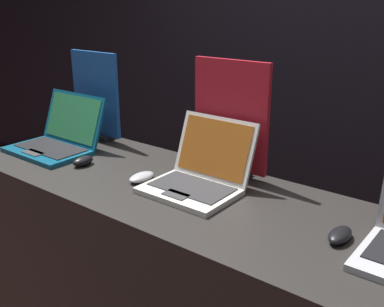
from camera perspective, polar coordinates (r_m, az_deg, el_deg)
The scene contains 9 objects.
wall_back at distance 2.70m, azimuth 18.60°, elevation 14.30°, with size 8.00×0.05×2.80m.
display_counter at distance 1.86m, azimuth -0.08°, elevation -17.93°, with size 2.05×0.63×0.92m.
laptop_front at distance 2.15m, azimuth -16.67°, elevation 1.92°, with size 0.38×0.33×0.24m.
mouse_front at distance 1.94m, azimuth -13.69°, elevation -0.93°, with size 0.06×0.10×0.04m.
promo_stand_front at distance 2.26m, azimuth -12.10°, elevation 6.91°, with size 0.31×0.07×0.43m.
laptop_middle at distance 1.64m, azimuth 0.95°, elevation -2.58°, with size 0.33×0.33×0.25m.
mouse_middle at distance 1.74m, azimuth -6.41°, elevation -2.99°, with size 0.07×0.12×0.03m.
promo_stand_middle at distance 1.75m, azimuth 4.91°, elevation 4.13°, with size 0.33×0.07×0.45m.
mouse_back at distance 1.39m, azimuth 18.27°, elevation -9.79°, with size 0.06×0.11×0.03m.
Camera 1 is at (0.92, -0.86, 1.58)m, focal length 42.00 mm.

